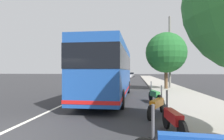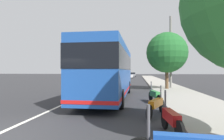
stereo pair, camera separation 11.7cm
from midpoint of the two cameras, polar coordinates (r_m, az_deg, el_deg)
The scene contains 12 objects.
sidewalk_curb at distance 15.15m, azimuth 20.51°, elevation -7.20°, with size 110.00×3.60×0.14m, color #9E998E.
lane_divider_line at distance 15.36m, azimuth -7.77°, elevation -7.37°, with size 110.00×0.16×0.01m, color silver.
coach_bus at distance 12.79m, azimuth -0.54°, elevation 0.26°, with size 10.50×2.57×3.52m.
motorcycle_by_tree at distance 5.88m, azimuth 18.14°, elevation -14.33°, with size 2.13×0.37×1.28m.
motorcycle_nearest_curb at distance 8.23m, azimuth 13.73°, elevation -10.36°, with size 2.13×0.96×1.24m.
motorcycle_far_end at distance 11.37m, azimuth 13.16°, elevation -7.53°, with size 2.09×0.58×1.25m.
car_side_street at distance 50.63m, azimuth 5.46°, elevation -1.65°, with size 4.35×1.96×1.43m.
car_ahead_same_lane at distance 41.94m, azimuth -0.78°, elevation -1.95°, with size 4.58×2.02×1.43m.
car_oncoming at distance 35.78m, azimuth -2.67°, elevation -2.21°, with size 4.80×2.11×1.43m.
car_far_distant at distance 59.00m, azimuth 6.34°, elevation -1.48°, with size 4.05×2.09×1.42m.
roadside_tree_mid_block at distance 19.49m, azimuth 16.56°, elevation 5.11°, with size 4.04×4.04×5.76m.
utility_pole at distance 20.75m, azimuth 17.64°, elevation 5.10°, with size 0.24×0.24×7.68m, color slate.
Camera 2 is at (-4.67, -4.17, 1.90)m, focal length 29.95 mm.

